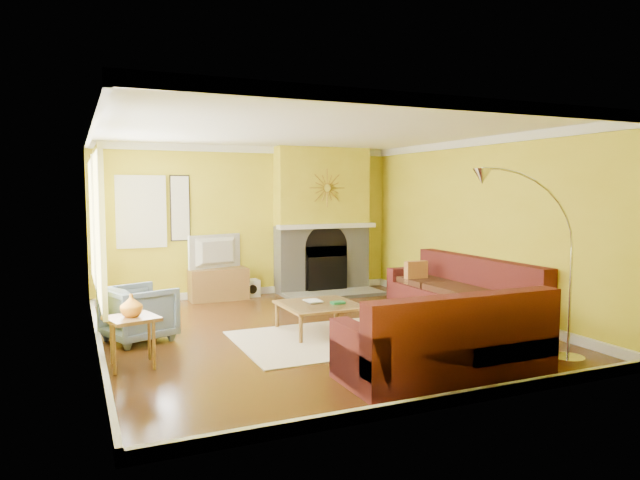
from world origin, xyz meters
name	(u,v)px	position (x,y,z in m)	size (l,w,h in m)	color
floor	(314,332)	(0.00, 0.00, -0.01)	(5.50, 6.00, 0.02)	#583112
ceiling	(314,129)	(0.00, 0.00, 2.71)	(5.50, 6.00, 0.02)	white
wall_back	(250,221)	(0.00, 3.01, 1.35)	(5.50, 0.02, 2.70)	gold
wall_front	(451,256)	(0.00, -3.01, 1.35)	(5.50, 0.02, 2.70)	gold
wall_left	(92,239)	(-2.76, 0.00, 1.35)	(0.02, 6.00, 2.70)	gold
wall_right	(480,227)	(2.76, 0.00, 1.35)	(0.02, 6.00, 2.70)	gold
baseboard	(314,327)	(0.00, 0.00, 0.06)	(5.50, 6.00, 0.12)	white
crown_molding	(314,135)	(0.00, 0.00, 2.64)	(5.50, 6.00, 0.12)	white
window_left_near	(92,220)	(-2.72, 1.30, 1.50)	(0.06, 1.22, 1.72)	white
window_left_far	(98,229)	(-2.72, -0.60, 1.50)	(0.06, 1.22, 1.72)	white
window_back	(141,212)	(-1.90, 2.96, 1.55)	(0.82, 0.06, 1.22)	white
wall_art	(180,208)	(-1.25, 2.97, 1.60)	(0.34, 0.04, 1.14)	white
fireplace	(322,220)	(1.35, 2.80, 1.35)	(1.80, 0.40, 2.70)	gray
mantel	(327,226)	(1.35, 2.56, 1.25)	(1.92, 0.22, 0.08)	white
hearth	(334,294)	(1.35, 2.25, 0.03)	(1.80, 0.70, 0.06)	gray
sunburst	(327,188)	(1.35, 2.57, 1.95)	(0.70, 0.04, 0.70)	olive
rug	(332,339)	(0.04, -0.49, 0.01)	(2.40, 1.80, 0.02)	beige
sectional_sofa	(412,302)	(1.08, -0.73, 0.45)	(3.34, 3.94, 0.90)	#5A1D1D
coffee_table	(320,318)	(0.05, -0.08, 0.20)	(1.00, 1.00, 0.40)	white
media_console	(218,284)	(-0.66, 2.72, 0.28)	(1.00, 0.45, 0.55)	olive
tv	(218,252)	(-0.66, 2.72, 0.84)	(1.02, 0.13, 0.59)	black
subwoofer	(250,288)	(-0.06, 2.82, 0.15)	(0.30, 0.30, 0.30)	white
armchair	(139,313)	(-2.23, 0.43, 0.35)	(0.76, 0.78, 0.71)	slate
side_table	(132,342)	(-2.41, -0.65, 0.28)	(0.50, 0.50, 0.55)	olive
vase	(131,305)	(-2.41, -0.65, 0.67)	(0.24, 0.24, 0.25)	orange
book	(306,302)	(-0.10, 0.02, 0.41)	(0.20, 0.27, 0.03)	white
arc_lamp	(531,271)	(1.48, -2.41, 1.06)	(1.35, 0.36, 2.12)	silver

